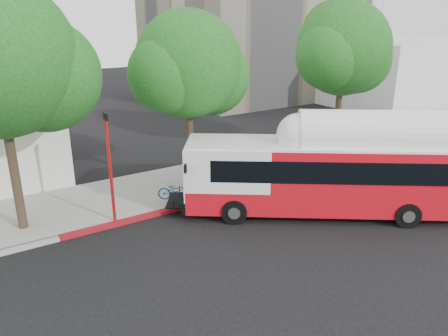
# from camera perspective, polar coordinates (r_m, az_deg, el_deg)

# --- Properties ---
(ground) EXTENTS (120.00, 120.00, 0.00)m
(ground) POSITION_cam_1_polar(r_m,az_deg,el_deg) (18.29, 7.63, -7.74)
(ground) COLOR black
(ground) RESTS_ON ground
(sidewalk) EXTENTS (60.00, 5.00, 0.15)m
(sidewalk) POSITION_cam_1_polar(r_m,az_deg,el_deg) (23.13, -2.73, -1.43)
(sidewalk) COLOR gray
(sidewalk) RESTS_ON ground
(curb_strip) EXTENTS (60.00, 0.30, 0.15)m
(curb_strip) POSITION_cam_1_polar(r_m,az_deg,el_deg) (21.08, 0.82, -3.55)
(curb_strip) COLOR gray
(curb_strip) RESTS_ON ground
(red_curb_segment) EXTENTS (10.00, 0.32, 0.16)m
(red_curb_segment) POSITION_cam_1_polar(r_m,az_deg,el_deg) (19.72, -6.50, -5.34)
(red_curb_segment) COLOR maroon
(red_curb_segment) RESTS_ON ground
(street_tree_left) EXTENTS (6.67, 5.80, 9.74)m
(street_tree_left) POSITION_cam_1_polar(r_m,az_deg,el_deg) (18.05, -26.13, 12.13)
(street_tree_left) COLOR #2D2116
(street_tree_left) RESTS_ON ground
(street_tree_mid) EXTENTS (5.75, 5.00, 8.62)m
(street_tree_mid) POSITION_cam_1_polar(r_m,az_deg,el_deg) (21.09, -3.80, 12.86)
(street_tree_mid) COLOR #2D2116
(street_tree_mid) RESTS_ON ground
(street_tree_right) EXTENTS (6.21, 5.40, 9.18)m
(street_tree_right) POSITION_cam_1_polar(r_m,az_deg,el_deg) (27.20, 15.84, 14.39)
(street_tree_right) COLOR #2D2116
(street_tree_right) RESTS_ON ground
(horizon_block) EXTENTS (20.00, 12.00, 6.00)m
(horizon_block) POSITION_cam_1_polar(r_m,az_deg,el_deg) (49.87, 22.94, 11.80)
(horizon_block) COLOR silver
(horizon_block) RESTS_ON ground
(transit_bus) EXTENTS (11.52, 9.02, 3.72)m
(transit_bus) POSITION_cam_1_polar(r_m,az_deg,el_deg) (19.22, 13.11, -1.06)
(transit_bus) COLOR red
(transit_bus) RESTS_ON ground
(signal_pole) EXTENTS (0.13, 0.45, 4.72)m
(signal_pole) POSITION_cam_1_polar(r_m,az_deg,el_deg) (18.14, -14.63, -0.13)
(signal_pole) COLOR #AE1412
(signal_pole) RESTS_ON ground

